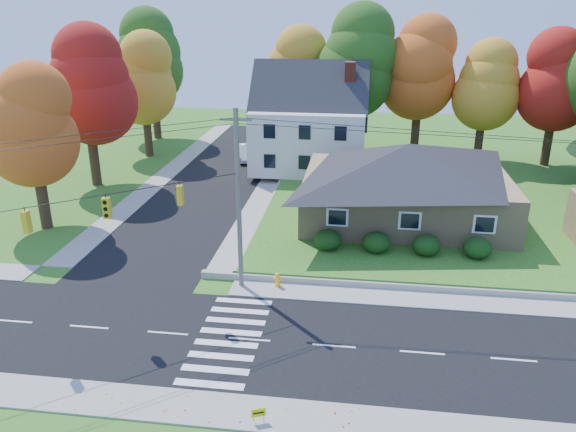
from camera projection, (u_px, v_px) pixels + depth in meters
name	position (u px, v px, depth m)	size (l,w,h in m)	color
ground	(249.00, 340.00, 26.47)	(120.00, 120.00, 0.00)	#3D7923
road_main	(249.00, 340.00, 26.47)	(90.00, 8.00, 0.02)	black
road_cross	(220.00, 175.00, 51.54)	(8.00, 44.00, 0.02)	black
sidewalk_north	(267.00, 289.00, 31.09)	(90.00, 2.00, 0.08)	#9C9A90
sidewalk_south	(224.00, 410.00, 21.83)	(90.00, 2.00, 0.08)	#9C9A90
lawn	(464.00, 201.00, 44.19)	(30.00, 30.00, 0.50)	#3D7923
ranch_house	(406.00, 181.00, 39.11)	(14.60, 10.60, 5.40)	tan
colonial_house	(310.00, 124.00, 50.75)	(10.40, 8.40, 9.60)	silver
hedge_row	(401.00, 244.00, 34.20)	(10.70, 1.70, 1.27)	#163A10
traffic_infrastructure	(249.00, 228.00, 25.91)	(38.10, 10.66, 10.00)	#666059
tree_lot_0	(296.00, 74.00, 55.24)	(6.72, 6.72, 12.51)	#3F2A19
tree_lot_1	(357.00, 62.00, 53.09)	(7.84, 7.84, 14.60)	#3F2A19
tree_lot_2	(420.00, 69.00, 53.49)	(7.28, 7.28, 13.56)	#3F2A19
tree_lot_3	(486.00, 85.00, 52.28)	(6.16, 6.16, 11.47)	#3F2A19
tree_lot_4	(558.00, 81.00, 50.37)	(6.72, 6.72, 12.51)	#3F2A19
tree_west_0	(31.00, 127.00, 37.17)	(6.16, 6.16, 11.47)	#3F2A19
tree_west_1	(85.00, 86.00, 46.08)	(7.28, 7.28, 13.56)	#3F2A19
tree_west_2	(143.00, 79.00, 55.45)	(6.72, 6.72, 12.51)	#3F2A19
tree_west_3	(151.00, 58.00, 62.64)	(7.84, 7.84, 14.60)	#3F2A19
white_car	(246.00, 152.00, 56.35)	(1.62, 4.63, 1.53)	#B6B6BE
fire_hydrant	(278.00, 280.00, 31.23)	(0.50, 0.39, 0.89)	yellow
yard_sign	(259.00, 413.00, 21.04)	(0.52, 0.23, 0.69)	black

